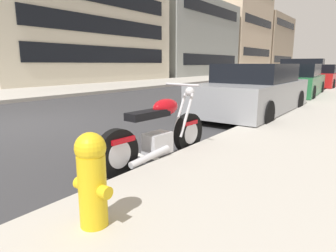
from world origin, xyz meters
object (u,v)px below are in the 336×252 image
crossing_truck (302,68)px  parked_car_across_street (295,81)px  fire_hydrant (92,177)px  parked_motorcycle (159,134)px  parked_car_mid_block (255,91)px  parked_car_second_in_row (321,77)px

crossing_truck → parked_car_across_street: bearing=98.1°
crossing_truck → fire_hydrant: crossing_truck is taller
parked_motorcycle → crossing_truck: 27.95m
parked_car_across_street → fire_hydrant: size_ratio=6.03×
parked_car_mid_block → parked_car_second_in_row: 11.28m
fire_hydrant → crossing_truck: bearing=9.3°
parked_motorcycle → crossing_truck: (27.65, 4.05, 0.55)m
parked_car_across_street → crossing_truck: crossing_truck is taller
parked_motorcycle → parked_car_mid_block: 4.78m
parked_motorcycle → fire_hydrant: bearing=-153.2°
parked_car_across_street → crossing_truck: size_ratio=0.88×
crossing_truck → fire_hydrant: size_ratio=6.85×
parked_car_across_street → fire_hydrant: 12.04m
parked_motorcycle → parked_car_across_street: parked_car_across_street is taller
parked_car_second_in_row → parked_car_mid_block: bearing=-179.6°
fire_hydrant → parked_car_across_street: bearing=6.3°
parked_car_second_in_row → crossing_truck: crossing_truck is taller
fire_hydrant → parked_car_second_in_row: bearing=4.1°
parked_car_across_street → crossing_truck: (17.50, 3.48, 0.31)m
parked_car_mid_block → fire_hydrant: size_ratio=5.99×
crossing_truck → fire_hydrant: 29.86m
parked_car_second_in_row → parked_motorcycle: bearing=-178.6°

